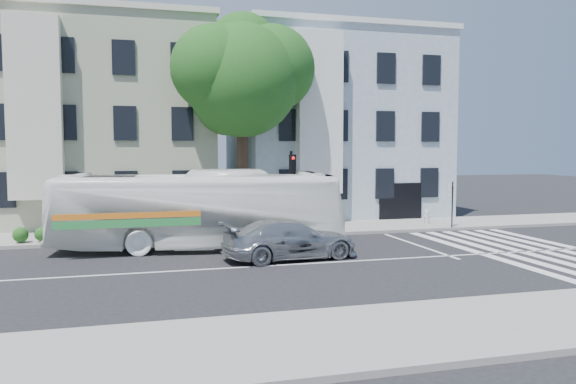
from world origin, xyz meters
name	(u,v)px	position (x,y,z in m)	size (l,w,h in m)	color
ground	(287,265)	(0.00, 0.00, 0.00)	(120.00, 120.00, 0.00)	black
sidewalk_far	(245,231)	(0.00, 8.00, 0.07)	(80.00, 4.00, 0.15)	gray
sidewalk_near	(382,334)	(0.00, -8.00, 0.07)	(80.00, 4.00, 0.15)	gray
building_left	(101,125)	(-7.00, 15.00, 5.50)	(12.00, 10.00, 11.00)	#A0A58A
building_right	(331,128)	(7.00, 15.00, 5.50)	(12.00, 10.00, 11.00)	#92A2AE
street_tree	(242,74)	(0.06, 8.74, 7.83)	(7.30, 5.90, 11.10)	#2D2116
bus	(199,210)	(-2.66, 4.02, 1.64)	(11.75, 2.75, 3.27)	white
sedan	(290,239)	(0.41, 1.04, 0.74)	(5.13, 2.08, 1.49)	#AFB1B6
hedge	(125,231)	(-5.66, 6.67, 0.50)	(8.50, 0.84, 0.70)	#2F6721
traffic_signal	(292,181)	(2.00, 6.51, 2.61)	(0.41, 0.52, 4.04)	black
fire_hydrant	(427,216)	(9.83, 7.69, 0.54)	(0.41, 0.25, 0.76)	#B4B4B0
far_sign_pole	(452,198)	(10.36, 6.15, 1.64)	(0.42, 0.16, 2.34)	black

